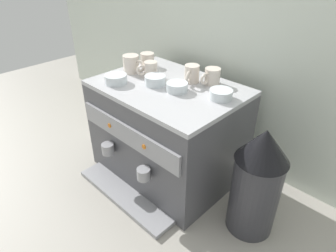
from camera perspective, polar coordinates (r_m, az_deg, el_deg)
ground_plane at (r=1.54m, az=0.00°, el=-8.23°), size 4.00×4.00×0.00m
tiled_backsplash_wall at (r=1.50m, az=9.43°, el=15.25°), size 2.80×0.03×1.15m
espresso_machine at (r=1.40m, az=-0.12°, el=-1.03°), size 0.64×0.58×0.47m
ceramic_cup_0 at (r=1.52m, az=-4.07°, el=12.76°), size 0.10×0.07×0.07m
ceramic_cup_1 at (r=1.32m, az=4.58°, el=10.02°), size 0.07×0.10×0.08m
ceramic_cup_2 at (r=1.31m, az=8.49°, el=9.49°), size 0.07×0.11×0.07m
ceramic_cup_3 at (r=1.38m, az=-3.52°, el=10.90°), size 0.07×0.09×0.07m
ceramic_cup_4 at (r=1.44m, az=-7.01°, el=11.84°), size 0.12×0.08×0.08m
ceramic_bowl_0 at (r=1.30m, az=-2.50°, el=8.82°), size 0.09×0.09×0.04m
ceramic_bowl_1 at (r=1.24m, az=1.77°, el=7.55°), size 0.09×0.09×0.04m
ceramic_bowl_2 at (r=1.33m, az=-10.07°, el=8.94°), size 0.10×0.10×0.04m
ceramic_bowl_3 at (r=1.19m, az=10.21°, el=6.04°), size 0.09×0.09×0.04m
coffee_grinder at (r=1.17m, az=16.85°, el=-10.24°), size 0.19×0.19×0.46m
milk_pitcher at (r=1.80m, az=-11.92°, el=-0.34°), size 0.10×0.10×0.11m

